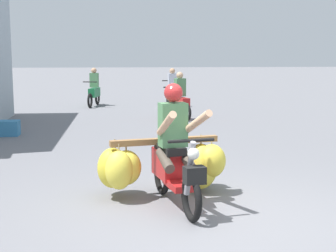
{
  "coord_description": "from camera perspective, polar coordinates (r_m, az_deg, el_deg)",
  "views": [
    {
      "loc": [
        -1.13,
        -5.57,
        1.97
      ],
      "look_at": [
        -0.46,
        1.62,
        0.9
      ],
      "focal_mm": 53.6,
      "sensor_mm": 36.0,
      "label": 1
    }
  ],
  "objects": [
    {
      "name": "motorbike_main_loaded",
      "position": [
        6.76,
        -0.5,
        -4.22
      ],
      "size": [
        1.89,
        1.95,
        1.58
      ],
      "color": "black",
      "rests_on": "ground"
    },
    {
      "name": "motorbike_distant_ahead_right",
      "position": [
        14.71,
        1.29,
        2.95
      ],
      "size": [
        0.71,
        1.56,
        1.4
      ],
      "color": "black",
      "rests_on": "ground"
    },
    {
      "name": "produce_crate",
      "position": [
        12.48,
        -17.84,
        -0.24
      ],
      "size": [
        0.56,
        0.4,
        0.36
      ],
      "primitive_type": "cube",
      "color": "teal",
      "rests_on": "ground"
    },
    {
      "name": "motorbike_distant_far_ahead",
      "position": [
        18.59,
        -8.4,
        4.0
      ],
      "size": [
        0.57,
        1.61,
        1.4
      ],
      "color": "black",
      "rests_on": "ground"
    },
    {
      "name": "ground_plane",
      "position": [
        6.01,
        5.93,
        -10.74
      ],
      "size": [
        120.0,
        120.0,
        0.0
      ],
      "primitive_type": "plane",
      "color": "slate"
    },
    {
      "name": "motorbike_distant_ahead_left",
      "position": [
        18.06,
        0.47,
        3.96
      ],
      "size": [
        0.5,
        1.62,
        1.4
      ],
      "color": "black",
      "rests_on": "ground"
    }
  ]
}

